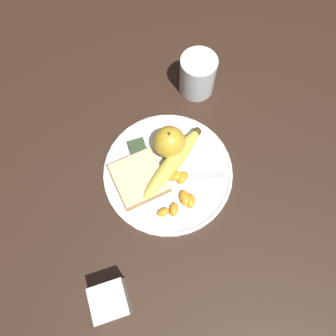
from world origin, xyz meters
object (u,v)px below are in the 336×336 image
Objects in this scene: bread_slice at (139,177)px; fork at (171,178)px; apple at (169,142)px; jam_packet at (138,149)px; juice_glass at (197,76)px; banana at (173,163)px; condiment_caddy at (110,301)px; plate at (168,172)px.

bread_slice is 0.61× the size of fork.
jam_packet is at bearing -102.55° from apple.
juice_glass is 0.53× the size of banana.
fork is at bearing -15.29° from apple.
apple is at bearing 142.99° from condiment_caddy.
apple is 0.43× the size of banana.
banana is (-0.01, 0.01, 0.02)m from plate.
fork is 0.10m from jam_packet.
jam_packet is (-0.06, 0.02, -0.00)m from bread_slice.
fork is (0.07, -0.02, -0.03)m from apple.
bread_slice is at bearing 151.89° from condiment_caddy.
banana is at bearing -8.12° from apple.
juice_glass is 0.50× the size of fork.
apple is at bearing 77.45° from jam_packet.
plate is 3.57× the size of apple.
plate is 0.08m from jam_packet.
banana is at bearing 139.14° from condiment_caddy.
juice_glass is 0.82× the size of bread_slice.
juice_glass is 0.22m from jam_packet.
fork is (0.21, -0.13, -0.03)m from juice_glass.
bread_slice is (0.05, -0.08, -0.02)m from apple.
jam_packet is (0.13, -0.18, -0.02)m from juice_glass.
juice_glass reaches higher than condiment_caddy.
juice_glass is at bearing -107.99° from fork.
apple is (-0.05, 0.02, 0.04)m from plate.
bread_slice is at bearing -46.41° from juice_glass.
juice_glass is 2.34× the size of jam_packet.
juice_glass reaches higher than plate.
condiment_caddy is at bearing -37.73° from juice_glass.
juice_glass is 0.22m from banana.
fork reaches higher than plate.
bread_slice is at bearing -15.53° from jam_packet.
fork is 0.27m from condiment_caddy.
condiment_caddy reaches higher than bread_slice.
banana is at bearing 47.44° from jam_packet.
banana is 4.39× the size of jam_packet.
fork is at bearing -25.08° from banana.
jam_packet is 0.65× the size of condiment_caddy.
banana is 0.03m from fork.
banana is at bearing -33.48° from juice_glass.
bread_slice is at bearing -92.51° from plate.
apple is 0.08m from fork.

